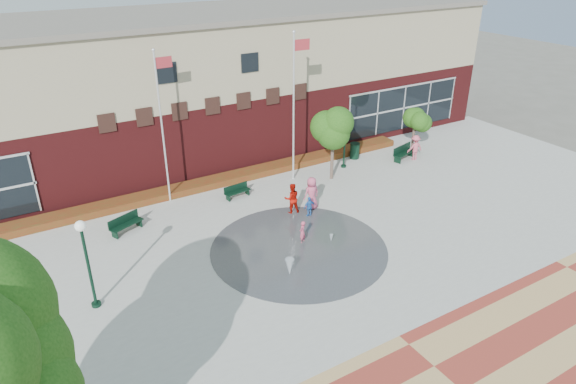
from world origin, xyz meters
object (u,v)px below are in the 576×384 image
flagpole_left (162,121)px  flagpole_right (294,100)px  bench_left (127,227)px  child_splash (302,232)px  trash_can (355,151)px

flagpole_left → flagpole_right: bearing=-11.3°
bench_left → child_splash: bearing=-59.6°
bench_left → child_splash: size_ratio=1.56×
flagpole_right → child_splash: (-3.56, -6.53, -4.35)m
flagpole_left → bench_left: 5.81m
flagpole_left → child_splash: bearing=-65.8°
trash_can → flagpole_right: bearing=-172.6°
child_splash → flagpole_right: bearing=-150.4°
flagpole_left → bench_left: size_ratio=4.62×
flagpole_right → flagpole_left: bearing=174.3°
flagpole_left → bench_left: flagpole_left is taller
flagpole_right → trash_can: 6.82m
flagpole_left → child_splash: 9.49m
bench_left → child_splash: child_splash is taller
bench_left → child_splash: (7.01, -5.38, 0.30)m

